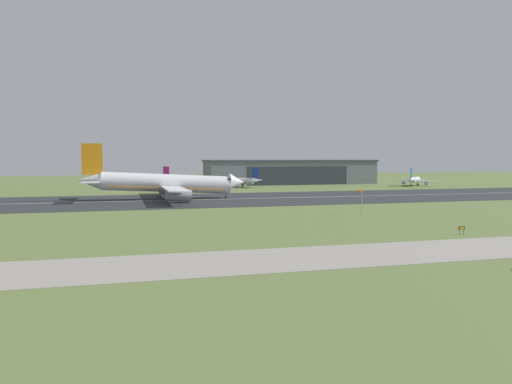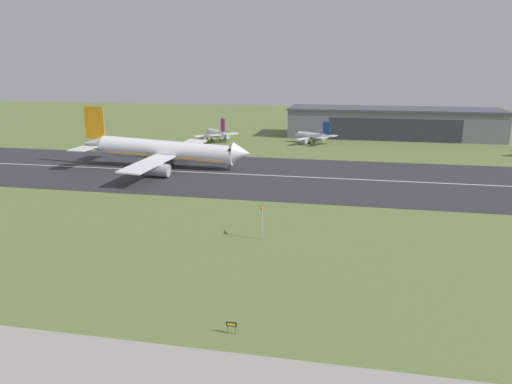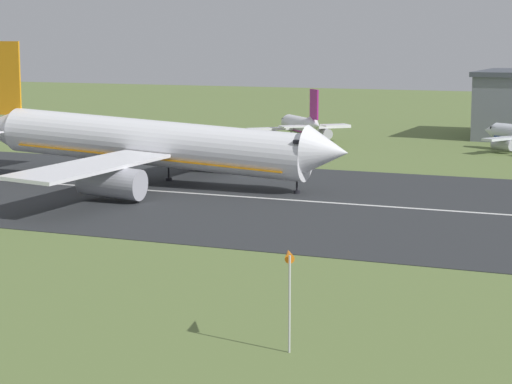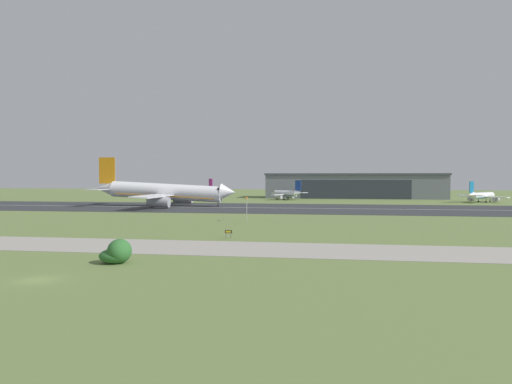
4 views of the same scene
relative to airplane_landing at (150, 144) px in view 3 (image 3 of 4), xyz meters
name	(u,v)px [view 3 (image 3 of 4)]	position (x,y,z in m)	size (l,w,h in m)	color
ground_plane	(67,378)	(31.81, -67.23, -5.24)	(609.40, 609.40, 0.00)	olive
runway_strip	(376,206)	(31.81, -4.89, -5.21)	(369.40, 54.83, 0.06)	#2B2D30
runway_centreline	(376,206)	(31.81, -4.89, -5.18)	(332.46, 0.70, 0.01)	silver
airplane_landing	(150,144)	(0.00, 0.00, 0.00)	(54.85, 58.47, 18.42)	white
airplane_parked_west	(300,126)	(0.39, 54.48, -2.06)	(18.41, 17.98, 10.03)	white
windsock_pole	(289,260)	(41.25, -56.85, 0.26)	(1.58, 2.71, 6.12)	#B7B7BC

